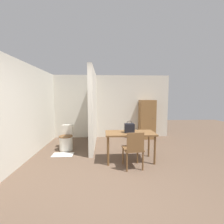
# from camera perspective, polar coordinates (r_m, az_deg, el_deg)

# --- Properties ---
(ground_plane) EXTENTS (16.00, 16.00, 0.00)m
(ground_plane) POSITION_cam_1_polar(r_m,az_deg,el_deg) (2.91, -1.04, -28.21)
(ground_plane) COLOR brown
(wall_back) EXTENTS (5.11, 0.12, 2.50)m
(wall_back) POSITION_cam_1_polar(r_m,az_deg,el_deg) (6.10, -2.32, 2.11)
(wall_back) COLOR beige
(wall_back) RESTS_ON ground_plane
(wall_left) EXTENTS (0.12, 4.61, 2.50)m
(wall_left) POSITION_cam_1_polar(r_m,az_deg,el_deg) (4.70, -28.73, 0.41)
(wall_left) COLOR beige
(wall_left) RESTS_ON ground_plane
(partition_wall) EXTENTS (0.12, 2.13, 2.50)m
(partition_wall) POSITION_cam_1_polar(r_m,az_deg,el_deg) (4.99, -7.23, 1.30)
(partition_wall) COLOR beige
(partition_wall) RESTS_ON ground_plane
(dining_table) EXTENTS (1.24, 0.60, 0.74)m
(dining_table) POSITION_cam_1_polar(r_m,az_deg,el_deg) (3.86, 6.91, -9.01)
(dining_table) COLOR brown
(dining_table) RESTS_ON ground_plane
(wooden_chair) EXTENTS (0.47, 0.47, 0.86)m
(wooden_chair) POSITION_cam_1_polar(r_m,az_deg,el_deg) (3.50, 8.21, -13.44)
(wooden_chair) COLOR brown
(wooden_chair) RESTS_ON ground_plane
(toilet) EXTENTS (0.41, 0.56, 0.74)m
(toilet) POSITION_cam_1_polar(r_m,az_deg,el_deg) (4.92, -16.98, -10.17)
(toilet) COLOR silver
(toilet) RESTS_ON ground_plane
(handbag) EXTENTS (0.24, 0.17, 0.30)m
(handbag) POSITION_cam_1_polar(r_m,az_deg,el_deg) (3.79, 6.65, -6.06)
(handbag) COLOR black
(handbag) RESTS_ON dining_table
(wooden_cabinet) EXTENTS (0.59, 0.50, 1.52)m
(wooden_cabinet) POSITION_cam_1_polar(r_m,az_deg,el_deg) (6.08, 13.16, -2.71)
(wooden_cabinet) COLOR brown
(wooden_cabinet) RESTS_ON ground_plane
(bath_mat) EXTENTS (0.57, 0.32, 0.01)m
(bath_mat) POSITION_cam_1_polar(r_m,az_deg,el_deg) (4.61, -18.22, -15.19)
(bath_mat) COLOR silver
(bath_mat) RESTS_ON ground_plane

